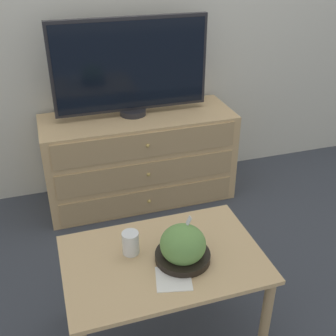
% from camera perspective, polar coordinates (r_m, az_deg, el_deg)
% --- Properties ---
extents(ground_plane, '(12.00, 12.00, 0.00)m').
position_cam_1_polar(ground_plane, '(3.30, -2.38, -0.99)').
color(ground_plane, '#383D47').
extents(dresser, '(1.27, 0.48, 0.62)m').
position_cam_1_polar(dresser, '(2.90, -3.88, 1.35)').
color(dresser, tan).
rests_on(dresser, ground_plane).
extents(tv, '(0.99, 0.17, 0.61)m').
position_cam_1_polar(tv, '(2.69, -5.06, 13.46)').
color(tv, '#232328').
rests_on(tv, dresser).
extents(coffee_table, '(0.84, 0.56, 0.47)m').
position_cam_1_polar(coffee_table, '(1.87, -0.64, -13.66)').
color(coffee_table, tan).
rests_on(coffee_table, ground_plane).
extents(takeout_bowl, '(0.23, 0.23, 0.19)m').
position_cam_1_polar(takeout_bowl, '(1.77, 2.03, -10.63)').
color(takeout_bowl, black).
rests_on(takeout_bowl, coffee_table).
extents(drink_cup, '(0.07, 0.07, 0.10)m').
position_cam_1_polar(drink_cup, '(1.82, -5.08, -10.22)').
color(drink_cup, beige).
rests_on(drink_cup, coffee_table).
extents(napkin, '(0.17, 0.17, 0.00)m').
position_cam_1_polar(napkin, '(1.73, 0.76, -14.75)').
color(napkin, white).
rests_on(napkin, coffee_table).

